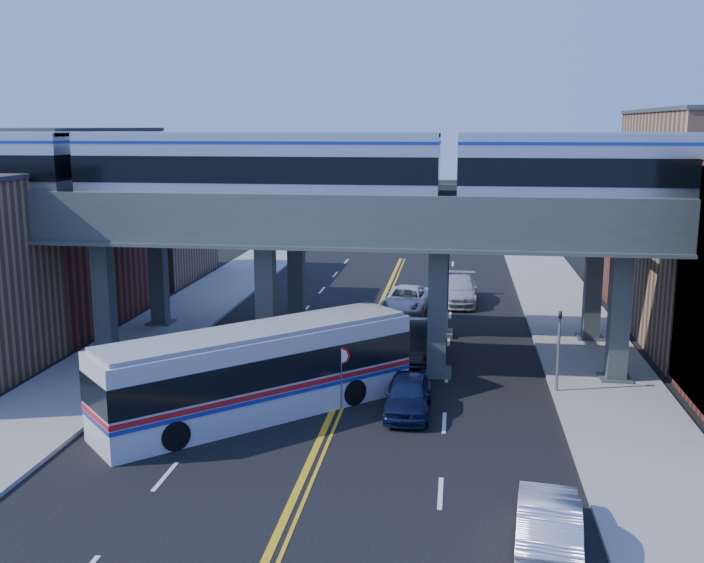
{
  "coord_description": "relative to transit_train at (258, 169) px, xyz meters",
  "views": [
    {
      "loc": [
        4.81,
        -26.95,
        11.31
      ],
      "look_at": [
        0.22,
        6.9,
        4.52
      ],
      "focal_mm": 40.0,
      "sensor_mm": 36.0,
      "label": 1
    }
  ],
  "objects": [
    {
      "name": "building_west_c",
      "position": [
        -14.27,
        21.0,
        -5.41
      ],
      "size": [
        8.0,
        10.0,
        8.0
      ],
      "primitive_type": "cube",
      "color": "#90664A",
      "rests_on": "ground"
    },
    {
      "name": "building_west_b",
      "position": [
        -14.27,
        8.0,
        -3.91
      ],
      "size": [
        8.0,
        14.0,
        11.0
      ],
      "primitive_type": "cube",
      "color": "brown",
      "rests_on": "ground"
    },
    {
      "name": "stop_sign",
      "position": [
        4.53,
        -5.0,
        -7.65
      ],
      "size": [
        0.76,
        0.09,
        2.63
      ],
      "color": "slate",
      "rests_on": "ground"
    },
    {
      "name": "sidewalk_west",
      "position": [
        -7.27,
        2.0,
        -9.33
      ],
      "size": [
        5.0,
        70.0,
        0.16
      ],
      "primitive_type": "cube",
      "color": "gray",
      "rests_on": "ground"
    },
    {
      "name": "car_lane_d",
      "position": [
        9.23,
        15.26,
        -8.56
      ],
      "size": [
        2.56,
        5.89,
        1.69
      ],
      "primitive_type": "imported",
      "rotation": [
        0.0,
        0.0,
        -0.03
      ],
      "color": "silver",
      "rests_on": "ground"
    },
    {
      "name": "elevated_viaduct_far",
      "position": [
        4.23,
        7.0,
        -2.93
      ],
      "size": [
        52.0,
        3.6,
        7.4
      ],
      "color": "#46514D",
      "rests_on": "ground"
    },
    {
      "name": "transit_bus",
      "position": [
        1.41,
        -6.04,
        -7.67
      ],
      "size": [
        11.49,
        11.17,
        3.38
      ],
      "rotation": [
        0.0,
        0.0,
        0.76
      ],
      "color": "silver",
      "rests_on": "ground"
    },
    {
      "name": "transit_train",
      "position": [
        0.0,
        0.0,
        0.0
      ],
      "size": [
        50.67,
        3.18,
        3.71
      ],
      "color": "black",
      "rests_on": "elevated_viaduct_near"
    },
    {
      "name": "car_lane_b",
      "position": [
        6.95,
        2.66,
        -8.51
      ],
      "size": [
        2.0,
        5.49,
        1.8
      ],
      "primitive_type": "imported",
      "rotation": [
        0.0,
        0.0,
        -0.02
      ],
      "color": "#323335",
      "rests_on": "ground"
    },
    {
      "name": "car_lane_a",
      "position": [
        7.26,
        -5.1,
        -8.65
      ],
      "size": [
        1.81,
        4.44,
        1.51
      ],
      "primitive_type": "imported",
      "rotation": [
        0.0,
        0.0,
        0.0
      ],
      "color": "#0F1739",
      "rests_on": "ground"
    },
    {
      "name": "traffic_signal",
      "position": [
        13.43,
        -2.0,
        -7.1
      ],
      "size": [
        0.15,
        0.18,
        4.1
      ],
      "color": "slate",
      "rests_on": "ground"
    },
    {
      "name": "ground",
      "position": [
        4.23,
        -8.0,
        -9.41
      ],
      "size": [
        120.0,
        120.0,
        0.0
      ],
      "primitive_type": "plane",
      "color": "black",
      "rests_on": "ground"
    },
    {
      "name": "car_lane_c",
      "position": [
        6.03,
        12.26,
        -8.63
      ],
      "size": [
        3.17,
        5.83,
        1.55
      ],
      "primitive_type": "imported",
      "rotation": [
        0.0,
        0.0,
        -0.11
      ],
      "color": "silver",
      "rests_on": "ground"
    },
    {
      "name": "car_parked_curb",
      "position": [
        11.68,
        -14.94,
        -8.62
      ],
      "size": [
        2.12,
        4.92,
        1.57
      ],
      "primitive_type": "imported",
      "rotation": [
        0.0,
        0.0,
        3.04
      ],
      "color": "silver",
      "rests_on": "ground"
    },
    {
      "name": "elevated_viaduct_near",
      "position": [
        4.23,
        0.0,
        -2.93
      ],
      "size": [
        52.0,
        3.6,
        7.4
      ],
      "color": "#46514D",
      "rests_on": "ground"
    },
    {
      "name": "building_east_c",
      "position": [
        22.73,
        21.0,
        -4.91
      ],
      "size": [
        8.0,
        10.0,
        9.0
      ],
      "primitive_type": "cube",
      "color": "brown",
      "rests_on": "ground"
    },
    {
      "name": "sidewalk_east",
      "position": [
        15.73,
        2.0,
        -9.33
      ],
      "size": [
        5.0,
        70.0,
        0.16
      ],
      "primitive_type": "cube",
      "color": "gray",
      "rests_on": "ground"
    }
  ]
}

